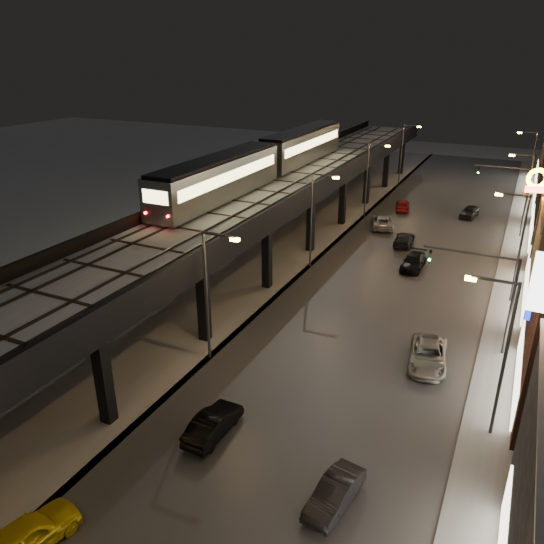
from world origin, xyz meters
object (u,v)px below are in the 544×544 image
at_px(car_near_white, 213,424).
at_px(car_far_white, 403,205).
at_px(car_mid_silver, 382,222).
at_px(car_onc_silver, 335,494).
at_px(car_onc_white, 414,262).
at_px(car_mid_dark, 404,239).
at_px(subway_train, 266,159).
at_px(car_taxi, 26,537).
at_px(car_onc_red, 469,212).
at_px(car_onc_dark, 428,356).

distance_m(car_near_white, car_far_white, 47.11).
bearing_deg(car_mid_silver, car_onc_silver, 84.95).
bearing_deg(car_onc_white, car_mid_dark, 110.56).
bearing_deg(car_mid_dark, subway_train, 7.60).
height_order(car_taxi, car_onc_silver, car_taxi).
height_order(subway_train, car_far_white, subway_train).
relative_size(car_taxi, car_mid_silver, 0.87).
bearing_deg(car_onc_red, car_near_white, -90.24).
xyz_separation_m(car_near_white, car_mid_dark, (2.47, 34.25, -0.04)).
distance_m(car_mid_silver, car_onc_red, 12.19).
distance_m(car_mid_silver, car_far_white, 8.11).
xyz_separation_m(car_taxi, car_mid_silver, (2.02, 48.44, -0.05)).
relative_size(car_near_white, car_onc_white, 0.92).
distance_m(car_near_white, car_onc_silver, 7.64).
relative_size(car_near_white, car_onc_dark, 0.82).
height_order(car_taxi, car_mid_silver, car_taxi).
relative_size(car_taxi, car_far_white, 1.09).
height_order(car_far_white, car_onc_red, car_far_white).
xyz_separation_m(car_mid_dark, car_far_white, (-3.11, 12.86, 0.05)).
distance_m(car_near_white, car_mid_dark, 34.34).
bearing_deg(car_mid_silver, car_far_white, -110.42).
height_order(car_taxi, car_far_white, car_taxi).
bearing_deg(subway_train, car_far_white, 54.66).
bearing_deg(car_mid_dark, car_onc_dark, 101.34).
bearing_deg(car_onc_white, car_onc_red, 82.38).
bearing_deg(car_mid_silver, car_near_white, 74.71).
xyz_separation_m(car_taxi, car_onc_white, (7.90, 37.55, -0.10)).
xyz_separation_m(car_near_white, car_mid_silver, (-1.13, 39.01, 0.02)).
height_order(car_mid_silver, car_mid_dark, car_mid_silver).
relative_size(car_mid_silver, car_onc_red, 1.27).
distance_m(subway_train, car_mid_silver, 15.63).
height_order(car_onc_silver, car_onc_white, car_onc_white).
bearing_deg(car_near_white, car_mid_dark, -93.46).
relative_size(subway_train, car_far_white, 9.24).
distance_m(car_far_white, car_onc_silver, 49.47).
xyz_separation_m(car_far_white, car_onc_red, (8.08, 0.57, -0.01)).
height_order(car_near_white, car_far_white, car_far_white).
bearing_deg(car_onc_dark, car_onc_white, 96.93).
xyz_separation_m(subway_train, car_onc_white, (16.82, -2.87, -7.81)).
relative_size(subway_train, car_onc_red, 9.44).
height_order(car_mid_dark, car_far_white, car_far_white).
height_order(subway_train, car_onc_silver, subway_train).
distance_m(car_taxi, car_onc_silver, 13.13).
distance_m(subway_train, car_near_white, 34.15).
relative_size(car_taxi, car_onc_dark, 0.87).
relative_size(car_taxi, car_onc_silver, 1.14).
distance_m(car_taxi, car_near_white, 9.95).
relative_size(car_far_white, car_onc_silver, 1.05).
relative_size(car_taxi, car_onc_white, 0.98).
bearing_deg(car_onc_silver, car_taxi, -135.41).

